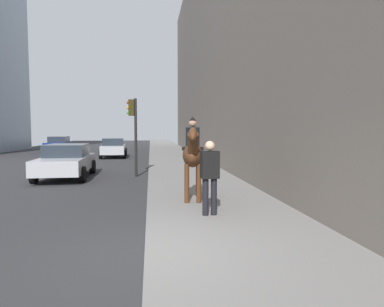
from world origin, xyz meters
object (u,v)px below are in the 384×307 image
at_px(car_mid_lane, 59,144).
at_px(car_far_lane, 66,161).
at_px(pedestrian_greeting, 210,173).
at_px(car_near_lane, 114,148).
at_px(mounted_horse_near, 193,154).
at_px(traffic_light_near_curb, 133,124).

distance_m(car_mid_lane, car_far_lane, 18.32).
relative_size(pedestrian_greeting, car_near_lane, 0.43).
xyz_separation_m(mounted_horse_near, car_near_lane, (16.31, 3.89, -0.67)).
relative_size(mounted_horse_near, pedestrian_greeting, 1.36).
xyz_separation_m(car_near_lane, traffic_light_near_curb, (-10.56, -2.01, 1.58)).
bearing_deg(traffic_light_near_curb, car_mid_lane, 23.82).
height_order(mounted_horse_near, car_near_lane, mounted_horse_near).
bearing_deg(car_far_lane, mounted_horse_near, 37.96).
distance_m(car_near_lane, traffic_light_near_curb, 10.86).
height_order(car_far_lane, traffic_light_near_curb, traffic_light_near_curb).
bearing_deg(car_mid_lane, car_near_lane, 36.44).
xyz_separation_m(car_mid_lane, traffic_light_near_curb, (-17.66, -7.80, 1.56)).
relative_size(pedestrian_greeting, car_mid_lane, 0.39).
height_order(mounted_horse_near, traffic_light_near_curb, traffic_light_near_curb).
height_order(car_near_lane, car_mid_lane, same).
relative_size(pedestrian_greeting, car_far_lane, 0.38).
distance_m(car_mid_lane, traffic_light_near_curb, 19.37).
height_order(car_near_lane, car_far_lane, same).
bearing_deg(mounted_horse_near, car_mid_lane, -150.81).
xyz_separation_m(car_near_lane, car_far_lane, (-10.54, 0.87, 0.01)).
distance_m(mounted_horse_near, traffic_light_near_curb, 6.12).
bearing_deg(car_far_lane, pedestrian_greeting, 31.95).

